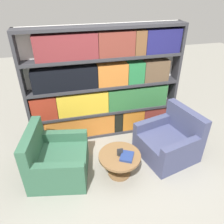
% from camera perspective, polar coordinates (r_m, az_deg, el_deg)
% --- Properties ---
extents(ground_plane, '(14.00, 14.00, 0.00)m').
position_cam_1_polar(ground_plane, '(3.56, 3.06, -17.44)').
color(ground_plane, gray).
extents(bookshelf, '(2.77, 0.30, 2.07)m').
position_cam_1_polar(bookshelf, '(3.97, -1.77, 6.58)').
color(bookshelf, silver).
rests_on(bookshelf, ground_plane).
extents(armchair_left, '(1.00, 1.01, 0.83)m').
position_cam_1_polar(armchair_left, '(3.57, -14.40, -12.20)').
color(armchair_left, '#336047').
rests_on(armchair_left, ground_plane).
extents(armchair_right, '(1.03, 1.04, 0.83)m').
position_cam_1_polar(armchair_right, '(3.93, 14.67, -7.48)').
color(armchair_right, '#42476B').
rests_on(armchair_right, ground_plane).
extents(coffee_table, '(0.65, 0.65, 0.39)m').
position_cam_1_polar(coffee_table, '(3.46, 1.99, -12.53)').
color(coffee_table, brown).
rests_on(coffee_table, ground_plane).
extents(table_sign, '(0.09, 0.06, 0.13)m').
position_cam_1_polar(table_sign, '(3.35, 2.05, -10.53)').
color(table_sign, black).
rests_on(table_sign, coffee_table).
extents(stray_book, '(0.27, 0.29, 0.04)m').
position_cam_1_polar(stray_book, '(3.34, 3.91, -11.49)').
color(stray_book, navy).
rests_on(stray_book, coffee_table).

